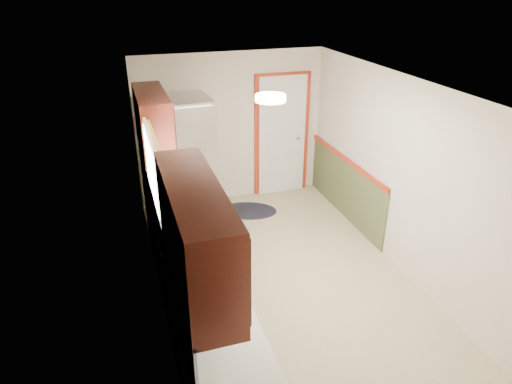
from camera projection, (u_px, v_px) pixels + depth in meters
room_shell at (288, 194)px, 5.13m from camera, size 3.20×5.20×2.52m
kitchen_run at (186, 255)px, 4.71m from camera, size 0.63×4.00×2.20m
back_wall_trim at (295, 147)px, 7.44m from camera, size 1.12×2.30×2.08m
ceiling_fixture at (271, 98)px, 4.38m from camera, size 0.30×0.30×0.06m
microwave at (204, 273)px, 3.89m from camera, size 0.48×0.65×0.39m
refrigerator at (184, 164)px, 6.53m from camera, size 0.83×0.82×1.94m
rug at (248, 211)px, 7.31m from camera, size 1.06×0.88×0.01m
cooktop at (172, 193)px, 5.74m from camera, size 0.47×0.57×0.02m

